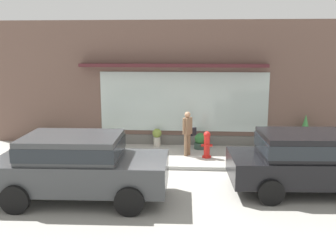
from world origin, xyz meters
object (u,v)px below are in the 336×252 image
object	(u,v)px
fire_hydrant	(207,144)
potted_plant_corner_tall	(111,137)
potted_plant_window_left	(157,136)
potted_plant_near_hydrant	(44,137)
potted_plant_window_center	(200,141)
parked_car_black	(314,159)
potted_plant_low_front	(274,141)
pedestrian_with_handbag	(188,131)
potted_plant_trailing_edge	(305,132)
parked_car_dark_gray	(78,163)

from	to	relation	value
fire_hydrant	potted_plant_corner_tall	size ratio (longest dim) A/B	1.64
fire_hydrant	potted_plant_window_left	size ratio (longest dim) A/B	1.33
potted_plant_near_hydrant	potted_plant_window_center	size ratio (longest dim) A/B	1.12
fire_hydrant	parked_car_black	size ratio (longest dim) A/B	0.20
parked_car_black	potted_plant_near_hydrant	bearing A→B (deg)	151.13
fire_hydrant	potted_plant_low_front	xyz separation A→B (m)	(2.53, 1.51, -0.19)
pedestrian_with_handbag	potted_plant_window_left	world-z (taller)	pedestrian_with_handbag
potted_plant_near_hydrant	potted_plant_trailing_edge	bearing A→B (deg)	1.75
parked_car_black	potted_plant_window_left	distance (m)	6.35
potted_plant_window_center	potted_plant_low_front	bearing A→B (deg)	6.78
parked_car_dark_gray	potted_plant_corner_tall	world-z (taller)	parked_car_dark_gray
potted_plant_corner_tall	potted_plant_window_left	bearing A→B (deg)	-5.45
potted_plant_corner_tall	potted_plant_near_hydrant	distance (m)	2.52
fire_hydrant	potted_plant_corner_tall	distance (m)	4.00
pedestrian_with_handbag	potted_plant_window_left	bearing A→B (deg)	85.36
parked_car_black	potted_plant_low_front	world-z (taller)	parked_car_black
parked_car_black	potted_plant_corner_tall	xyz separation A→B (m)	(-6.33, 4.62, -0.61)
potted_plant_low_front	potted_plant_window_left	bearing A→B (deg)	-178.89
pedestrian_with_handbag	potted_plant_near_hydrant	distance (m)	5.62
fire_hydrant	potted_plant_low_front	size ratio (longest dim) A/B	1.82
potted_plant_low_front	potted_plant_trailing_edge	world-z (taller)	potted_plant_trailing_edge
pedestrian_with_handbag	potted_plant_low_front	bearing A→B (deg)	-28.04
parked_car_dark_gray	pedestrian_with_handbag	bearing A→B (deg)	56.96
potted_plant_low_front	potted_plant_window_center	size ratio (longest dim) A/B	0.85
potted_plant_window_center	potted_plant_trailing_edge	xyz separation A→B (m)	(3.85, 0.36, 0.33)
potted_plant_window_left	potted_plant_near_hydrant	world-z (taller)	potted_plant_window_left
potted_plant_near_hydrant	potted_plant_low_front	xyz separation A→B (m)	(8.68, 0.26, -0.07)
pedestrian_with_handbag	potted_plant_trailing_edge	xyz separation A→B (m)	(4.29, 1.31, -0.27)
fire_hydrant	potted_plant_trailing_edge	size ratio (longest dim) A/B	0.71
fire_hydrant	potted_plant_window_center	xyz separation A→B (m)	(-0.21, 1.18, -0.18)
parked_car_black	potted_plant_low_front	distance (m)	4.57
potted_plant_window_center	parked_car_black	bearing A→B (deg)	-55.64
parked_car_black	parked_car_dark_gray	distance (m)	5.96
parked_car_black	potted_plant_corner_tall	size ratio (longest dim) A/B	8.26
fire_hydrant	parked_car_dark_gray	size ratio (longest dim) A/B	0.22
potted_plant_low_front	potted_plant_trailing_edge	size ratio (longest dim) A/B	0.39
potted_plant_low_front	parked_car_black	bearing A→B (deg)	-88.25
potted_plant_low_front	potted_plant_trailing_edge	distance (m)	1.16
parked_car_black	potted_plant_window_left	world-z (taller)	parked_car_black
parked_car_black	potted_plant_trailing_edge	xyz separation A→B (m)	(0.97, 4.57, -0.27)
potted_plant_window_left	potted_plant_low_front	size ratio (longest dim) A/B	1.36
potted_plant_window_center	potted_plant_corner_tall	bearing A→B (deg)	173.18
potted_plant_corner_tall	potted_plant_low_front	size ratio (longest dim) A/B	1.11
pedestrian_with_handbag	parked_car_dark_gray	xyz separation A→B (m)	(-2.56, -4.22, 0.04)
potted_plant_corner_tall	potted_plant_near_hydrant	size ratio (longest dim) A/B	0.84
potted_plant_corner_tall	potted_plant_window_center	world-z (taller)	potted_plant_window_center
parked_car_black	potted_plant_window_left	xyz separation A→B (m)	(-4.51, 4.45, -0.50)
potted_plant_low_front	potted_plant_trailing_edge	xyz separation A→B (m)	(1.11, 0.04, 0.34)
parked_car_dark_gray	potted_plant_trailing_edge	distance (m)	8.81
parked_car_dark_gray	potted_plant_corner_tall	size ratio (longest dim) A/B	7.64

